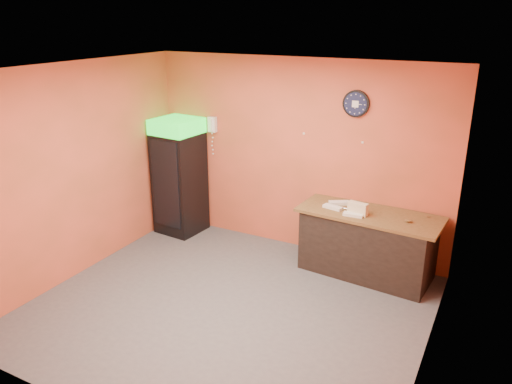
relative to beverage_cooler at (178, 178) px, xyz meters
The scene contains 15 objects.
floor 2.61m from the beverage_cooler, 41.07° to the right, with size 4.50×4.50×0.00m, color #47474C.
back_wall 1.95m from the beverage_cooler, 11.96° to the left, with size 4.50×0.02×2.80m, color #E35A40.
left_wall 1.73m from the beverage_cooler, 104.08° to the right, with size 0.02×4.00×2.80m, color #E35A40.
right_wall 4.43m from the beverage_cooler, 21.44° to the right, with size 0.02×4.00×2.80m, color #E35A40.
ceiling 3.10m from the beverage_cooler, 41.07° to the right, with size 4.50×4.00×0.02m, color white.
beverage_cooler is the anchor object (origin of this frame).
prep_counter 3.10m from the beverage_cooler, ahead, with size 1.69×0.75×0.84m, color black.
wall_clock 3.01m from the beverage_cooler, ahead, with size 0.36×0.06×0.36m.
wall_phone 1.01m from the beverage_cooler, 37.19° to the left, with size 0.13×0.11×0.24m.
butcher_paper 3.06m from the beverage_cooler, ahead, with size 1.85×0.78×0.04m, color brown.
sub_roll_stack 2.94m from the beverage_cooler, ahead, with size 0.27×0.13×0.17m.
wrapped_sandwich_left 2.58m from the beverage_cooler, ahead, with size 0.26×0.10×0.04m, color silver.
wrapped_sandwich_mid 2.91m from the beverage_cooler, ahead, with size 0.25×0.10×0.04m, color silver.
wrapped_sandwich_right 2.61m from the beverage_cooler, ahead, with size 0.28×0.11×0.04m, color silver.
kitchen_tool 2.83m from the beverage_cooler, ahead, with size 0.07×0.07×0.07m, color silver.
Camera 1 is at (2.71, -4.43, 3.35)m, focal length 35.00 mm.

